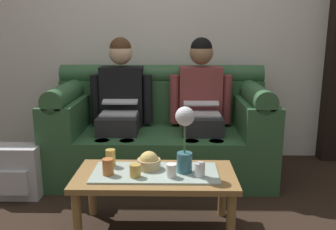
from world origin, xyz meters
The scene contains 13 objects.
back_wall_patterned centered at (0.00, 1.70, 1.45)m, with size 6.00×0.12×2.90m, color silver.
couch centered at (0.00, 1.17, 0.38)m, with size 1.90×0.88×0.96m.
person_left centered at (-0.36, 1.17, 0.66)m, with size 0.56×0.67×1.22m.
person_right centered at (0.36, 1.17, 0.66)m, with size 0.56×0.67×1.22m.
coffee_table centered at (0.00, 0.17, 0.34)m, with size 1.02×0.50×0.40m.
flower_vase centered at (0.19, 0.17, 0.64)m, with size 0.12×0.12×0.42m.
snack_bowl centered at (-0.04, 0.22, 0.45)m, with size 0.15×0.15×0.12m.
cup_near_left centered at (-0.12, 0.09, 0.44)m, with size 0.07×0.07×0.08m, color gold.
cup_near_right centered at (-0.29, 0.12, 0.45)m, with size 0.07×0.07×0.10m, color #B26633.
cup_far_center centered at (0.28, 0.10, 0.45)m, with size 0.06×0.06×0.09m, color silver.
cup_far_left centered at (-0.30, 0.27, 0.46)m, with size 0.06×0.06×0.11m, color gold.
cup_far_right centered at (0.10, 0.09, 0.44)m, with size 0.06×0.06×0.08m, color white.
backpack_left centered at (-1.10, 0.63, 0.20)m, with size 0.35×0.25×0.41m.
Camera 1 is at (0.12, -1.98, 1.27)m, focal length 38.65 mm.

